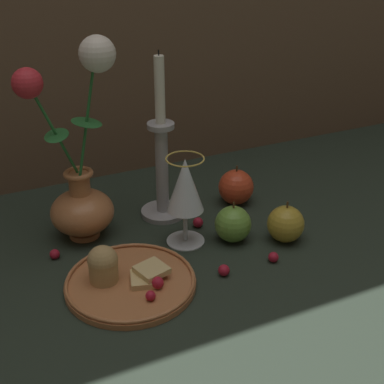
{
  "coord_description": "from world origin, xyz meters",
  "views": [
    {
      "loc": [
        -0.27,
        -0.76,
        0.54
      ],
      "look_at": [
        0.08,
        -0.0,
        0.1
      ],
      "focal_mm": 50.0,
      "sensor_mm": 36.0,
      "label": 1
    }
  ],
  "objects_px": {
    "plate_with_pastries": "(126,278)",
    "apple_near_glass": "(236,187)",
    "vase": "(80,180)",
    "apple_at_table_edge": "(286,224)",
    "wine_glass": "(185,189)",
    "apple_beside_vase": "(233,224)",
    "candlestick": "(162,166)"
  },
  "relations": [
    {
      "from": "vase",
      "to": "plate_with_pastries",
      "type": "height_order",
      "value": "vase"
    },
    {
      "from": "wine_glass",
      "to": "apple_beside_vase",
      "type": "distance_m",
      "value": 0.11
    },
    {
      "from": "vase",
      "to": "candlestick",
      "type": "relative_size",
      "value": 1.12
    },
    {
      "from": "vase",
      "to": "apple_near_glass",
      "type": "relative_size",
      "value": 4.33
    },
    {
      "from": "apple_near_glass",
      "to": "wine_glass",
      "type": "bearing_deg",
      "value": -149.32
    },
    {
      "from": "vase",
      "to": "apple_at_table_edge",
      "type": "xyz_separation_m",
      "value": [
        0.33,
        -0.17,
        -0.08
      ]
    },
    {
      "from": "plate_with_pastries",
      "to": "wine_glass",
      "type": "relative_size",
      "value": 1.27
    },
    {
      "from": "vase",
      "to": "apple_beside_vase",
      "type": "relative_size",
      "value": 4.63
    },
    {
      "from": "wine_glass",
      "to": "apple_at_table_edge",
      "type": "height_order",
      "value": "wine_glass"
    },
    {
      "from": "apple_beside_vase",
      "to": "apple_at_table_edge",
      "type": "distance_m",
      "value": 0.1
    },
    {
      "from": "wine_glass",
      "to": "apple_near_glass",
      "type": "bearing_deg",
      "value": 30.68
    },
    {
      "from": "apple_beside_vase",
      "to": "plate_with_pastries",
      "type": "bearing_deg",
      "value": -167.4
    },
    {
      "from": "vase",
      "to": "apple_at_table_edge",
      "type": "bearing_deg",
      "value": -27.13
    },
    {
      "from": "plate_with_pastries",
      "to": "apple_near_glass",
      "type": "bearing_deg",
      "value": 30.27
    },
    {
      "from": "apple_beside_vase",
      "to": "apple_at_table_edge",
      "type": "xyz_separation_m",
      "value": [
        0.09,
        -0.04,
        0.0
      ]
    },
    {
      "from": "wine_glass",
      "to": "apple_near_glass",
      "type": "height_order",
      "value": "wine_glass"
    },
    {
      "from": "apple_near_glass",
      "to": "apple_at_table_edge",
      "type": "bearing_deg",
      "value": -85.8
    },
    {
      "from": "wine_glass",
      "to": "candlestick",
      "type": "bearing_deg",
      "value": 89.89
    },
    {
      "from": "wine_glass",
      "to": "candlestick",
      "type": "relative_size",
      "value": 0.51
    },
    {
      "from": "apple_beside_vase",
      "to": "apple_near_glass",
      "type": "xyz_separation_m",
      "value": [
        0.08,
        0.12,
        0.0
      ]
    },
    {
      "from": "vase",
      "to": "wine_glass",
      "type": "height_order",
      "value": "vase"
    },
    {
      "from": "candlestick",
      "to": "apple_at_table_edge",
      "type": "distance_m",
      "value": 0.26
    },
    {
      "from": "apple_at_table_edge",
      "to": "apple_beside_vase",
      "type": "bearing_deg",
      "value": 155.14
    },
    {
      "from": "vase",
      "to": "apple_at_table_edge",
      "type": "distance_m",
      "value": 0.38
    },
    {
      "from": "plate_with_pastries",
      "to": "apple_beside_vase",
      "type": "bearing_deg",
      "value": 12.6
    },
    {
      "from": "apple_beside_vase",
      "to": "vase",
      "type": "bearing_deg",
      "value": 152.07
    },
    {
      "from": "vase",
      "to": "wine_glass",
      "type": "relative_size",
      "value": 2.19
    },
    {
      "from": "candlestick",
      "to": "apple_near_glass",
      "type": "bearing_deg",
      "value": -6.8
    },
    {
      "from": "wine_glass",
      "to": "apple_at_table_edge",
      "type": "bearing_deg",
      "value": -23.21
    },
    {
      "from": "vase",
      "to": "plate_with_pastries",
      "type": "bearing_deg",
      "value": -83.58
    },
    {
      "from": "candlestick",
      "to": "apple_at_table_edge",
      "type": "relative_size",
      "value": 4.09
    },
    {
      "from": "apple_near_glass",
      "to": "vase",
      "type": "bearing_deg",
      "value": 179.18
    }
  ]
}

